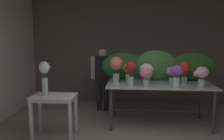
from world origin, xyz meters
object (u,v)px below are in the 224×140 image
Objects in this scene: vase_rosy_tulips at (146,75)px; vase_crimson_freesia at (131,71)px; vase_coral_carnations at (116,67)px; vase_violet_stock at (177,74)px; vase_blush_hydrangea at (201,75)px; vase_sunset_peonies at (128,70)px; florist at (103,73)px; vase_ivory_snapdragons at (147,71)px; display_table_glass at (159,89)px; vase_scarlet_dahlias at (185,71)px; vase_lilac_roses at (172,73)px; side_table_white at (54,101)px; vase_white_roses_tall at (45,75)px.

vase_crimson_freesia is (-0.29, 0.06, 0.07)m from vase_rosy_tulips.
vase_violet_stock is (1.15, -0.33, -0.08)m from vase_coral_carnations.
vase_rosy_tulips is at bearing -12.26° from vase_crimson_freesia.
vase_blush_hydrangea is 1.02× the size of vase_sunset_peonies.
florist reaches higher than vase_coral_carnations.
vase_coral_carnations is 0.38m from vase_crimson_freesia.
vase_coral_carnations reaches higher than vase_violet_stock.
vase_violet_stock is (0.53, -0.36, -0.00)m from vase_ivory_snapdragons.
vase_blush_hydrangea is at bearing -8.45° from vase_coral_carnations.
vase_crimson_freesia is (-1.33, 0.02, 0.06)m from vase_blush_hydrangea.
display_table_glass is 4.42× the size of vase_crimson_freesia.
vase_rosy_tulips is at bearing -95.16° from vase_ivory_snapdragons.
vase_scarlet_dahlias is (-0.24, 0.30, 0.03)m from vase_blush_hydrangea.
vase_lilac_roses is at bearing -17.44° from vase_sunset_peonies.
vase_violet_stock reaches higher than vase_blush_hydrangea.
florist is (0.69, 1.56, 0.28)m from side_table_white.
vase_lilac_roses is at bearing 17.57° from side_table_white.
vase_white_roses_tall is at bearing -146.53° from vase_sunset_peonies.
florist is at bearing 114.88° from vase_coral_carnations.
vase_white_roses_tall reaches higher than vase_sunset_peonies.
vase_crimson_freesia reaches higher than vase_ivory_snapdragons.
vase_violet_stock is (2.22, 0.39, 0.47)m from side_table_white.
vase_violet_stock is at bearing -37.27° from florist.
vase_coral_carnations is at bearing -134.81° from vase_sunset_peonies.
vase_scarlet_dahlias is 1.18× the size of vase_sunset_peonies.
vase_white_roses_tall is at bearing -118.27° from florist.
vase_rosy_tulips is (0.98, -1.12, 0.15)m from florist.
vase_rosy_tulips is at bearing -25.86° from vase_coral_carnations.
vase_ivory_snapdragons reaches higher than vase_rosy_tulips.
vase_scarlet_dahlias is at bearing 128.76° from vase_blush_hydrangea.
vase_scarlet_dahlias is at bearing 17.83° from side_table_white.
vase_scarlet_dahlias is (0.79, 0.35, 0.04)m from vase_rosy_tulips.
vase_blush_hydrangea is at bearing -19.03° from display_table_glass.
vase_ivory_snapdragons is 0.41m from vase_crimson_freesia.
vase_lilac_roses is at bearing -11.79° from display_table_glass.
vase_scarlet_dahlias reaches higher than vase_blush_hydrangea.
display_table_glass is at bearing 45.59° from vase_rosy_tulips.
vase_violet_stock is (0.03, -0.30, 0.03)m from vase_lilac_roses.
vase_coral_carnations is 1.51× the size of vase_lilac_roses.
vase_crimson_freesia is at bearing -157.87° from display_table_glass.
florist is 4.28× the size of vase_lilac_roses.
vase_sunset_peonies is at bearing 33.47° from vase_white_roses_tall.
vase_lilac_roses is 0.94× the size of vase_sunset_peonies.
vase_white_roses_tall reaches higher than side_table_white.
vase_sunset_peonies is at bearing 160.79° from vase_blush_hydrangea.
vase_scarlet_dahlias is at bearing 2.46° from vase_ivory_snapdragons.
florist is 2.83× the size of vase_coral_carnations.
vase_lilac_roses is at bearing 25.41° from vase_rosy_tulips.
display_table_glass is 0.86m from vase_blush_hydrangea.
vase_ivory_snapdragons is 0.43m from vase_sunset_peonies.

